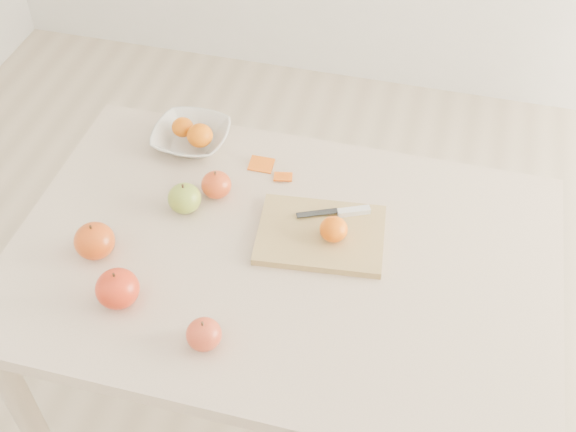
# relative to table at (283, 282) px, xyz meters

# --- Properties ---
(ground) EXTENTS (3.50, 3.50, 0.00)m
(ground) POSITION_rel_table_xyz_m (0.00, 0.00, -0.65)
(ground) COLOR #C6B293
(ground) RESTS_ON ground
(table) EXTENTS (1.20, 0.80, 0.75)m
(table) POSITION_rel_table_xyz_m (0.00, 0.00, 0.00)
(table) COLOR beige
(table) RESTS_ON ground
(cutting_board) EXTENTS (0.30, 0.24, 0.02)m
(cutting_board) POSITION_rel_table_xyz_m (0.07, 0.07, 0.11)
(cutting_board) COLOR tan
(cutting_board) RESTS_ON table
(board_tangerine) EXTENTS (0.06, 0.06, 0.05)m
(board_tangerine) POSITION_rel_table_xyz_m (0.10, 0.06, 0.14)
(board_tangerine) COLOR #CE5C07
(board_tangerine) RESTS_ON cutting_board
(fruit_bowl) EXTENTS (0.19, 0.19, 0.05)m
(fruit_bowl) POSITION_rel_table_xyz_m (-0.32, 0.30, 0.12)
(fruit_bowl) COLOR silver
(fruit_bowl) RESTS_ON table
(bowl_tangerine_near) EXTENTS (0.06, 0.06, 0.05)m
(bowl_tangerine_near) POSITION_rel_table_xyz_m (-0.34, 0.31, 0.14)
(bowl_tangerine_near) COLOR #C86107
(bowl_tangerine_near) RESTS_ON fruit_bowl
(bowl_tangerine_far) EXTENTS (0.07, 0.07, 0.06)m
(bowl_tangerine_far) POSITION_rel_table_xyz_m (-0.29, 0.29, 0.15)
(bowl_tangerine_far) COLOR #D15A07
(bowl_tangerine_far) RESTS_ON fruit_bowl
(orange_peel_a) EXTENTS (0.06, 0.05, 0.01)m
(orange_peel_a) POSITION_rel_table_xyz_m (-0.12, 0.26, 0.10)
(orange_peel_a) COLOR orange
(orange_peel_a) RESTS_ON table
(orange_peel_b) EXTENTS (0.05, 0.04, 0.01)m
(orange_peel_b) POSITION_rel_table_xyz_m (-0.06, 0.24, 0.10)
(orange_peel_b) COLOR orange
(orange_peel_b) RESTS_ON table
(paring_knife) EXTENTS (0.16, 0.08, 0.01)m
(paring_knife) POSITION_rel_table_xyz_m (0.12, 0.14, 0.12)
(paring_knife) COLOR white
(paring_knife) RESTS_ON cutting_board
(apple_green) EXTENTS (0.08, 0.08, 0.07)m
(apple_green) POSITION_rel_table_xyz_m (-0.25, 0.08, 0.13)
(apple_green) COLOR olive
(apple_green) RESTS_ON table
(apple_red_b) EXTENTS (0.09, 0.09, 0.08)m
(apple_red_b) POSITION_rel_table_xyz_m (-0.39, -0.10, 0.14)
(apple_red_b) COLOR #A51B06
(apple_red_b) RESTS_ON table
(apple_red_c) EXTENTS (0.09, 0.09, 0.08)m
(apple_red_c) POSITION_rel_table_xyz_m (-0.29, -0.21, 0.14)
(apple_red_c) COLOR #A71011
(apple_red_c) RESTS_ON table
(apple_red_e) EXTENTS (0.07, 0.07, 0.06)m
(apple_red_e) POSITION_rel_table_xyz_m (-0.09, -0.26, 0.13)
(apple_red_e) COLOR #A30917
(apple_red_e) RESTS_ON table
(apple_red_a) EXTENTS (0.07, 0.07, 0.06)m
(apple_red_a) POSITION_rel_table_xyz_m (-0.20, 0.14, 0.13)
(apple_red_a) COLOR #99140A
(apple_red_a) RESTS_ON table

